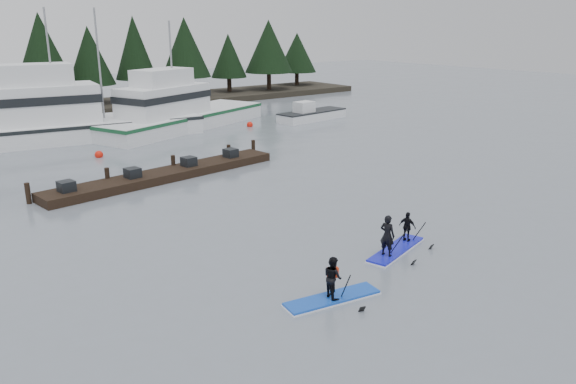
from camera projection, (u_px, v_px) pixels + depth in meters
ground at (391, 260)px, 20.03m from camera, size 160.00×160.00×0.00m
far_shore at (47, 111)px, 51.60m from camera, size 70.00×8.00×0.60m
treeline at (48, 114)px, 51.69m from camera, size 60.00×4.00×8.00m
fishing_boat_large at (63, 129)px, 40.31m from camera, size 18.77×7.79×10.21m
fishing_boat_medium at (178, 120)px, 44.48m from camera, size 16.51×9.89×9.28m
skiff at (312, 115)px, 48.65m from camera, size 6.83×2.70×0.78m
floating_dock at (166, 175)px, 30.36m from camera, size 13.76×3.44×0.45m
buoy_c at (250, 126)px, 45.68m from camera, size 0.51×0.51×0.51m
buoy_b at (99, 157)px, 35.30m from camera, size 0.52×0.52×0.52m
paddleboard_solo at (333, 285)px, 16.97m from camera, size 3.16×1.32×1.87m
paddleboard_duo at (396, 238)px, 20.60m from camera, size 3.31×1.63×2.13m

